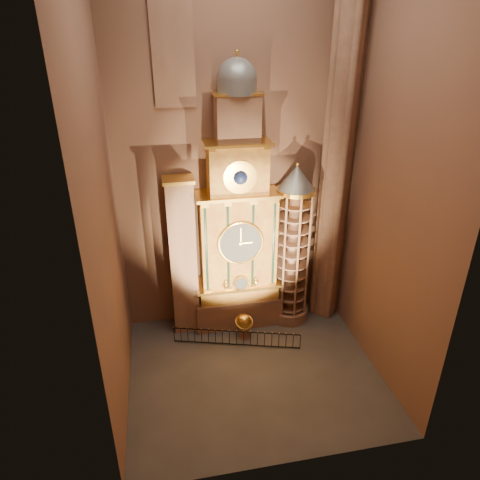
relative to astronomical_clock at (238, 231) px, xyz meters
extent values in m
plane|color=#383330|center=(0.00, -4.96, -6.68)|extent=(14.00, 14.00, 0.00)
plane|color=brown|center=(0.00, 1.04, 4.32)|extent=(22.00, 0.00, 22.00)
plane|color=brown|center=(-7.00, -4.96, 4.32)|extent=(0.00, 22.00, 22.00)
plane|color=brown|center=(7.00, -4.96, 4.32)|extent=(0.00, 22.00, 22.00)
cube|color=#8C634C|center=(0.00, 0.04, -5.68)|extent=(5.60, 2.20, 2.00)
cube|color=brown|center=(0.00, 0.04, -4.18)|extent=(5.00, 2.00, 1.00)
cube|color=#FFC24B|center=(0.00, -0.01, -3.63)|extent=(5.40, 2.30, 0.18)
cube|color=brown|center=(0.00, 0.04, -0.68)|extent=(4.60, 2.00, 6.00)
cylinder|color=black|center=(-2.05, -0.82, -0.68)|extent=(0.32, 0.32, 5.60)
cylinder|color=black|center=(-0.75, -0.82, -0.68)|extent=(0.32, 0.32, 5.60)
cylinder|color=black|center=(0.75, -0.82, -0.68)|extent=(0.32, 0.32, 5.60)
cylinder|color=black|center=(2.05, -0.82, -0.68)|extent=(0.32, 0.32, 5.60)
cube|color=#FFC24B|center=(0.00, -0.01, 2.37)|extent=(5.00, 2.25, 0.18)
cylinder|color=#2D3033|center=(0.00, -0.97, -0.38)|extent=(2.60, 0.12, 2.60)
torus|color=#FFC24B|center=(0.00, -1.02, -0.38)|extent=(2.80, 0.16, 2.80)
cylinder|color=#FFC24B|center=(0.00, -1.12, -3.08)|extent=(0.90, 0.10, 0.90)
sphere|color=#FFC24B|center=(-0.95, -1.07, -3.13)|extent=(0.36, 0.36, 0.36)
sphere|color=#FFC24B|center=(0.95, -1.07, -3.13)|extent=(0.36, 0.36, 0.36)
cube|color=brown|center=(0.00, 0.04, 3.82)|extent=(3.40, 1.80, 3.00)
sphere|color=#0B0B39|center=(0.00, -0.87, 3.62)|extent=(0.80, 0.80, 0.80)
cube|color=#FFC24B|center=(0.00, -0.01, 5.37)|extent=(3.80, 2.00, 0.15)
cube|color=#8C634C|center=(0.00, 0.04, 6.62)|extent=(2.40, 1.60, 2.60)
sphere|color=slate|center=(0.00, 0.04, 8.72)|extent=(2.10, 2.10, 2.10)
cylinder|color=#FFC24B|center=(0.00, 0.04, 9.62)|extent=(0.14, 0.14, 0.80)
cube|color=#8C634C|center=(-3.40, 0.04, -1.68)|extent=(1.60, 1.40, 10.00)
cube|color=#FFC24B|center=(-3.40, -0.38, -3.68)|extent=(1.35, 0.10, 2.10)
cube|color=#4D1A14|center=(-3.40, -0.44, -3.68)|extent=(1.05, 0.04, 1.75)
cube|color=#FFC24B|center=(-3.40, -0.38, -1.08)|extent=(1.35, 0.10, 2.10)
cube|color=#4D1A14|center=(-3.40, -0.44, -1.08)|extent=(1.05, 0.04, 1.75)
cube|color=#FFC24B|center=(-3.40, -0.38, 1.52)|extent=(1.35, 0.10, 2.10)
cube|color=#4D1A14|center=(-3.40, -0.44, 1.52)|extent=(1.05, 0.04, 1.75)
cube|color=#FFC24B|center=(-3.40, 0.04, 3.42)|extent=(1.80, 1.60, 0.20)
cylinder|color=#8C634C|center=(3.50, -0.26, -6.28)|extent=(2.50, 2.50, 0.80)
cylinder|color=#8C634C|center=(3.50, -0.26, -1.78)|extent=(0.70, 0.70, 8.20)
cylinder|color=#FFC24B|center=(3.50, -0.26, 2.42)|extent=(2.40, 2.40, 0.25)
cone|color=slate|center=(3.50, -0.26, 3.22)|extent=(2.30, 2.30, 1.50)
sphere|color=#FFC24B|center=(3.50, -0.26, 4.02)|extent=(0.20, 0.20, 0.20)
cylinder|color=#8C634C|center=(6.10, 0.04, 4.32)|extent=(1.60, 1.60, 22.00)
cylinder|color=#8C634C|center=(6.90, 0.04, 4.32)|extent=(0.44, 0.44, 22.00)
cylinder|color=#8C634C|center=(5.30, 0.04, 4.32)|extent=(0.44, 0.44, 22.00)
cylinder|color=#8C634C|center=(6.10, 0.84, 4.32)|extent=(0.44, 0.44, 22.00)
cylinder|color=#8C634C|center=(6.10, -0.76, 4.32)|extent=(0.44, 0.44, 22.00)
cube|color=#3B1B7D|center=(-3.20, 0.98, 9.82)|extent=(2.00, 0.10, 5.00)
cube|color=#8C634C|center=(-3.20, 0.92, 9.82)|extent=(2.20, 0.06, 5.20)
cylinder|color=#8C634C|center=(0.07, -1.79, -6.32)|extent=(0.61, 0.61, 0.72)
sphere|color=gold|center=(0.07, -1.79, -5.50)|extent=(0.92, 0.92, 0.92)
torus|color=gold|center=(0.07, -1.79, -5.50)|extent=(1.23, 1.17, 0.50)
cube|color=black|center=(-0.57, -2.55, -5.60)|extent=(7.54, 2.22, 0.05)
cube|color=black|center=(-0.57, -2.55, -6.59)|extent=(7.54, 2.22, 0.05)
camera|label=1|loc=(-4.40, -23.36, 10.73)|focal=32.00mm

